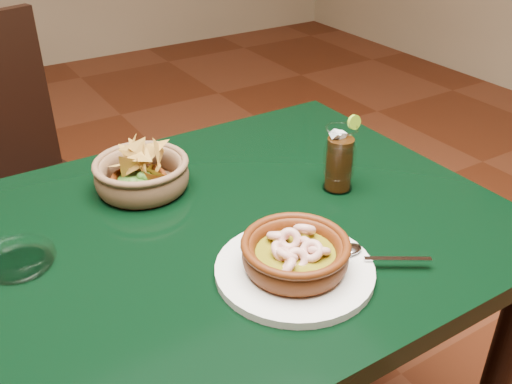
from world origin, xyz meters
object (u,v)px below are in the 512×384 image
dining_chair (16,192)px  cola_drink (339,159)px  dining_table (187,281)px  chip_basket (142,173)px  shrimp_plate (295,258)px

dining_chair → cola_drink: bearing=-54.1°
dining_table → cola_drink: cola_drink is taller
dining_chair → cola_drink: (0.52, -0.72, 0.27)m
dining_table → chip_basket: (0.01, 0.20, 0.13)m
shrimp_plate → chip_basket: (-0.10, 0.39, 0.00)m
chip_basket → cola_drink: 0.40m
dining_table → shrimp_plate: shrimp_plate is taller
dining_table → chip_basket: size_ratio=5.38×
dining_table → shrimp_plate: bearing=-60.0°
dining_chair → chip_basket: dining_chair is taller
shrimp_plate → chip_basket: chip_basket is taller
dining_table → shrimp_plate: size_ratio=3.63×
cola_drink → chip_basket: bearing=148.1°
dining_table → cola_drink: (0.34, -0.01, 0.16)m
dining_chair → chip_basket: bearing=-70.2°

